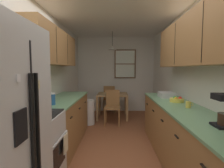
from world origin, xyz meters
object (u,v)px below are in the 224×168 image
(dining_chair_far, at_px, (110,98))
(table_serving_bowl, at_px, (111,93))
(trash_bin, at_px, (89,112))
(mug_by_coffeemaker, at_px, (188,105))
(stove_range, at_px, (33,151))
(microwave_over_range, at_px, (19,49))
(dining_chair_near, at_px, (113,105))
(dish_rack, at_px, (167,95))
(dining_table, at_px, (112,97))
(storage_canister, at_px, (51,99))
(fruit_bowl, at_px, (177,100))

(dining_chair_far, bearing_deg, table_serving_bowl, -83.56)
(trash_bin, relative_size, mug_by_coffeemaker, 5.95)
(stove_range, bearing_deg, microwave_over_range, 179.97)
(trash_bin, bearing_deg, dining_chair_near, 4.46)
(mug_by_coffeemaker, xyz_separation_m, table_serving_bowl, (-1.18, 2.72, -0.20))
(stove_range, relative_size, table_serving_bowl, 6.28)
(dish_rack, bearing_deg, stove_range, -144.45)
(dining_table, bearing_deg, dining_chair_near, -88.55)
(storage_canister, bearing_deg, dish_rack, 20.78)
(dining_chair_far, relative_size, dish_rack, 2.65)
(dining_chair_far, height_order, storage_canister, storage_canister)
(dining_table, distance_m, dining_chair_far, 0.64)
(microwave_over_range, height_order, mug_by_coffeemaker, microwave_over_range)
(microwave_over_range, distance_m, trash_bin, 2.88)
(microwave_over_range, bearing_deg, mug_by_coffeemaker, 12.88)
(stove_range, distance_m, dining_chair_near, 2.72)
(trash_bin, bearing_deg, dining_table, 47.90)
(mug_by_coffeemaker, bearing_deg, dining_chair_near, 118.71)
(stove_range, xyz_separation_m, trash_bin, (0.29, 2.51, -0.15))
(storage_canister, bearing_deg, microwave_over_range, -99.17)
(dining_chair_near, height_order, trash_bin, dining_chair_near)
(microwave_over_range, height_order, dining_chair_far, microwave_over_range)
(stove_range, relative_size, mug_by_coffeemaker, 10.08)
(trash_bin, bearing_deg, storage_canister, -99.26)
(microwave_over_range, relative_size, storage_canister, 3.09)
(dining_chair_near, distance_m, trash_bin, 0.65)
(storage_canister, bearing_deg, fruit_bowl, 7.77)
(fruit_bowl, bearing_deg, dining_table, 116.97)
(microwave_over_range, distance_m, dining_chair_near, 3.00)
(storage_canister, bearing_deg, dining_chair_far, 75.65)
(fruit_bowl, bearing_deg, stove_range, -155.05)
(dining_chair_near, distance_m, dining_chair_far, 1.25)
(dining_table, relative_size, fruit_bowl, 3.82)
(stove_range, height_order, fruit_bowl, stove_range)
(table_serving_bowl, bearing_deg, mug_by_coffeemaker, -66.46)
(mug_by_coffeemaker, bearing_deg, table_serving_bowl, 113.54)
(dining_chair_far, distance_m, dish_rack, 2.70)
(table_serving_bowl, bearing_deg, dish_rack, -57.40)
(microwave_over_range, distance_m, fruit_bowl, 2.46)
(dining_chair_near, distance_m, mug_by_coffeemaker, 2.39)
(trash_bin, bearing_deg, dining_chair_far, 68.80)
(dish_rack, bearing_deg, dining_chair_far, 116.95)
(stove_range, height_order, microwave_over_range, microwave_over_range)
(dining_table, distance_m, dining_chair_near, 0.63)
(storage_canister, height_order, mug_by_coffeemaker, storage_canister)
(fruit_bowl, bearing_deg, dining_chair_far, 113.49)
(dish_rack, bearing_deg, table_serving_bowl, 122.60)
(storage_canister, distance_m, dish_rack, 2.15)
(mug_by_coffeemaker, xyz_separation_m, dish_rack, (-0.04, 0.94, 0.00))
(microwave_over_range, bearing_deg, dining_chair_near, 68.06)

